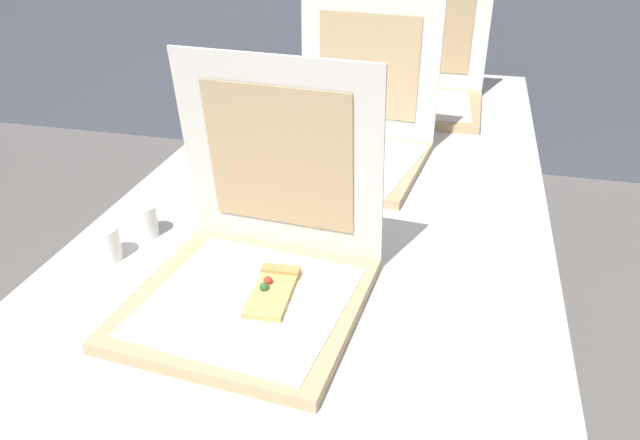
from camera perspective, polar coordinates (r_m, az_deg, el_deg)
name	(u,v)px	position (r m, az deg, el deg)	size (l,w,h in m)	color
table	(330,222)	(1.40, 0.94, -0.17)	(0.95, 2.36, 0.74)	silver
pizza_box_front	(255,269)	(1.06, -6.07, -4.53)	(0.41, 0.41, 0.40)	tan
pizza_box_middle	(350,140)	(1.58, 2.85, 7.50)	(0.42, 0.42, 0.40)	tan
pizza_box_back	(422,88)	(2.03, 9.53, 12.06)	(0.38, 0.38, 0.40)	tan
cup_white_mid	(211,159)	(1.55, -10.14, 5.62)	(0.05, 0.05, 0.07)	white
cup_white_near_center	(144,221)	(1.29, -16.11, -0.08)	(0.05, 0.05, 0.07)	white
cup_white_near_left	(106,243)	(1.24, -19.33, -2.06)	(0.05, 0.05, 0.07)	white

